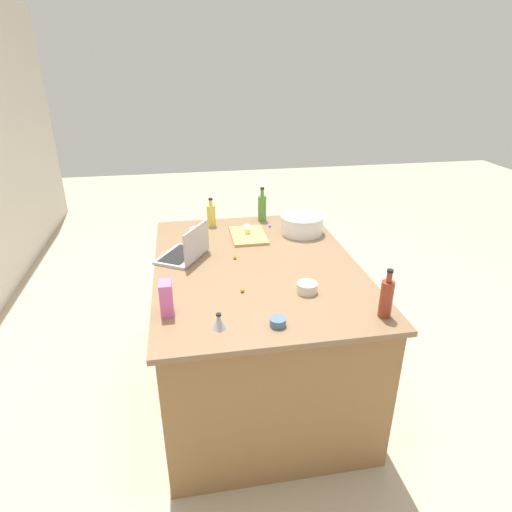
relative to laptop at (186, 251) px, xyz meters
name	(u,v)px	position (x,y,z in m)	size (l,w,h in m)	color
ground_plane	(256,381)	(-0.15, -0.41, -0.95)	(12.00, 12.00, 0.00)	#B7A88E
island_counter	(256,326)	(-0.15, -0.41, -0.50)	(1.65, 1.21, 0.90)	olive
laptop	(186,251)	(0.00, 0.00, 0.00)	(0.38, 0.35, 0.22)	#B7B7BC
mixing_bowl_large	(302,224)	(0.29, -0.81, 0.02)	(0.30, 0.30, 0.13)	white
bottle_oil	(211,215)	(0.54, -0.20, 0.04)	(0.06, 0.06, 0.21)	#DBC64C
bottle_olive	(262,207)	(0.59, -0.59, 0.06)	(0.06, 0.06, 0.26)	#4C8C38
bottle_soy	(386,298)	(-0.82, -0.92, 0.05)	(0.06, 0.06, 0.25)	maroon
cutting_board	(248,236)	(0.28, -0.43, -0.04)	(0.34, 0.23, 0.02)	tan
butter_stick_left	(247,229)	(0.33, -0.43, -0.01)	(0.11, 0.04, 0.04)	#F4E58C
ramekin_small	(278,322)	(-0.82, -0.40, -0.03)	(0.08, 0.08, 0.04)	slate
ramekin_medium	(198,232)	(0.36, -0.09, -0.02)	(0.11, 0.11, 0.05)	white
ramekin_wide	(307,288)	(-0.54, -0.62, -0.02)	(0.11, 0.11, 0.05)	beige
kitchen_timer	(219,321)	(-0.79, -0.12, -0.01)	(0.07, 0.07, 0.08)	#B2B2B7
candy_bag	(166,298)	(-0.62, 0.11, 0.04)	(0.09, 0.06, 0.17)	pink
candy_0	(270,226)	(0.44, -0.62, -0.04)	(0.02, 0.02, 0.02)	blue
candy_1	(242,291)	(-0.48, -0.28, -0.04)	(0.02, 0.02, 0.02)	orange
candy_2	(235,258)	(-0.06, -0.29, -0.04)	(0.02, 0.02, 0.02)	orange
candy_3	(186,263)	(-0.09, 0.01, -0.04)	(0.02, 0.02, 0.02)	#CC3399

